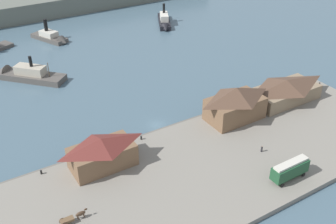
{
  "coord_description": "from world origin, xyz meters",
  "views": [
    {
      "loc": [
        -44.74,
        -78.36,
        58.97
      ],
      "look_at": [
        4.39,
        1.18,
        2.0
      ],
      "focal_mm": 43.5,
      "sensor_mm": 36.0,
      "label": 1
    }
  ],
  "objects_px": {
    "street_tram": "(290,169)",
    "horse_cart": "(73,217)",
    "pedestrian_walking_east": "(262,149)",
    "mooring_post_east": "(41,172)",
    "pedestrian_standing_center": "(319,85)",
    "ferry_near_quay": "(52,38)",
    "ferry_departing_north": "(164,22)",
    "ferry_shed_east_terminal": "(235,103)",
    "ferry_shed_customs_shed": "(285,90)",
    "ferry_approaching_west": "(24,74)",
    "ferry_shed_central_terminal": "(102,152)",
    "mooring_post_center_west": "(141,138)"
  },
  "relations": [
    {
      "from": "ferry_shed_customs_shed",
      "to": "horse_cart",
      "type": "relative_size",
      "value": 3.7
    },
    {
      "from": "mooring_post_east",
      "to": "ferry_near_quay",
      "type": "xyz_separation_m",
      "value": [
        27.97,
        78.4,
        -0.26
      ]
    },
    {
      "from": "pedestrian_walking_east",
      "to": "mooring_post_east",
      "type": "relative_size",
      "value": 1.83
    },
    {
      "from": "horse_cart",
      "to": "ferry_approaching_west",
      "type": "bearing_deg",
      "value": 82.67
    },
    {
      "from": "street_tram",
      "to": "ferry_approaching_west",
      "type": "relative_size",
      "value": 0.42
    },
    {
      "from": "horse_cart",
      "to": "pedestrian_walking_east",
      "type": "relative_size",
      "value": 3.35
    },
    {
      "from": "ferry_shed_customs_shed",
      "to": "mooring_post_east",
      "type": "distance_m",
      "value": 69.07
    },
    {
      "from": "ferry_shed_central_terminal",
      "to": "mooring_post_center_west",
      "type": "relative_size",
      "value": 15.95
    },
    {
      "from": "horse_cart",
      "to": "mooring_post_center_west",
      "type": "distance_m",
      "value": 29.14
    },
    {
      "from": "ferry_approaching_west",
      "to": "ferry_departing_north",
      "type": "xyz_separation_m",
      "value": [
        64.9,
        19.87,
        -0.01
      ]
    },
    {
      "from": "ferry_shed_central_terminal",
      "to": "pedestrian_standing_center",
      "type": "relative_size",
      "value": 8.09
    },
    {
      "from": "street_tram",
      "to": "ferry_departing_north",
      "type": "distance_m",
      "value": 104.82
    },
    {
      "from": "ferry_shed_east_terminal",
      "to": "horse_cart",
      "type": "relative_size",
      "value": 2.74
    },
    {
      "from": "ferry_shed_east_terminal",
      "to": "ferry_departing_north",
      "type": "bearing_deg",
      "value": 72.21
    },
    {
      "from": "ferry_shed_customs_shed",
      "to": "pedestrian_standing_center",
      "type": "relative_size",
      "value": 11.49
    },
    {
      "from": "mooring_post_east",
      "to": "ferry_departing_north",
      "type": "xyz_separation_m",
      "value": [
        74.67,
        71.13,
        -0.14
      ]
    },
    {
      "from": "ferry_departing_north",
      "to": "ferry_near_quay",
      "type": "relative_size",
      "value": 1.12
    },
    {
      "from": "ferry_shed_central_terminal",
      "to": "mooring_post_east",
      "type": "bearing_deg",
      "value": 160.44
    },
    {
      "from": "ferry_departing_north",
      "to": "ferry_near_quay",
      "type": "distance_m",
      "value": 47.27
    },
    {
      "from": "ferry_departing_north",
      "to": "pedestrian_walking_east",
      "type": "bearing_deg",
      "value": -107.31
    },
    {
      "from": "street_tram",
      "to": "mooring_post_east",
      "type": "xyz_separation_m",
      "value": [
        -44.89,
        29.34,
        -2.05
      ]
    },
    {
      "from": "pedestrian_walking_east",
      "to": "ferry_departing_north",
      "type": "relative_size",
      "value": 0.08
    },
    {
      "from": "ferry_shed_customs_shed",
      "to": "ferry_shed_central_terminal",
      "type": "bearing_deg",
      "value": -179.67
    },
    {
      "from": "ferry_shed_east_terminal",
      "to": "pedestrian_standing_center",
      "type": "relative_size",
      "value": 8.49
    },
    {
      "from": "mooring_post_center_west",
      "to": "mooring_post_east",
      "type": "bearing_deg",
      "value": -179.93
    },
    {
      "from": "mooring_post_center_west",
      "to": "ferry_near_quay",
      "type": "xyz_separation_m",
      "value": [
        3.17,
        78.37,
        -0.26
      ]
    },
    {
      "from": "pedestrian_walking_east",
      "to": "ferry_approaching_west",
      "type": "xyz_separation_m",
      "value": [
        -36.73,
        70.48,
        -0.43
      ]
    },
    {
      "from": "ferry_shed_central_terminal",
      "to": "ferry_shed_east_terminal",
      "type": "height_order",
      "value": "ferry_shed_east_terminal"
    },
    {
      "from": "pedestrian_standing_center",
      "to": "ferry_near_quay",
      "type": "relative_size",
      "value": 0.1
    },
    {
      "from": "horse_cart",
      "to": "ferry_departing_north",
      "type": "height_order",
      "value": "ferry_departing_north"
    },
    {
      "from": "ferry_shed_central_terminal",
      "to": "street_tram",
      "type": "relative_size",
      "value": 1.59
    },
    {
      "from": "ferry_shed_central_terminal",
      "to": "ferry_shed_customs_shed",
      "type": "distance_m",
      "value": 56.2
    },
    {
      "from": "horse_cart",
      "to": "ferry_approaching_west",
      "type": "xyz_separation_m",
      "value": [
        8.75,
        68.07,
        -0.62
      ]
    },
    {
      "from": "ferry_shed_customs_shed",
      "to": "mooring_post_east",
      "type": "xyz_separation_m",
      "value": [
        -68.89,
        4.18,
        -2.8
      ]
    },
    {
      "from": "ferry_shed_customs_shed",
      "to": "ferry_near_quay",
      "type": "xyz_separation_m",
      "value": [
        -40.92,
        82.58,
        -3.06
      ]
    },
    {
      "from": "mooring_post_center_west",
      "to": "ferry_departing_north",
      "type": "relative_size",
      "value": 0.04
    },
    {
      "from": "pedestrian_walking_east",
      "to": "ferry_approaching_west",
      "type": "height_order",
      "value": "ferry_approaching_west"
    },
    {
      "from": "pedestrian_walking_east",
      "to": "ferry_approaching_west",
      "type": "distance_m",
      "value": 79.48
    },
    {
      "from": "ferry_departing_north",
      "to": "pedestrian_standing_center",
      "type": "bearing_deg",
      "value": -83.2
    },
    {
      "from": "ferry_shed_customs_shed",
      "to": "ferry_approaching_west",
      "type": "xyz_separation_m",
      "value": [
        -59.12,
        55.44,
        -2.94
      ]
    },
    {
      "from": "ferry_shed_customs_shed",
      "to": "street_tram",
      "type": "height_order",
      "value": "ferry_shed_customs_shed"
    },
    {
      "from": "pedestrian_walking_east",
      "to": "horse_cart",
      "type": "bearing_deg",
      "value": 176.96
    },
    {
      "from": "ferry_shed_central_terminal",
      "to": "mooring_post_center_west",
      "type": "xyz_separation_m",
      "value": [
        12.11,
        4.54,
        -3.29
      ]
    },
    {
      "from": "ferry_shed_central_terminal",
      "to": "ferry_shed_customs_shed",
      "type": "height_order",
      "value": "ferry_shed_central_terminal"
    },
    {
      "from": "horse_cart",
      "to": "ferry_shed_east_terminal",
      "type": "bearing_deg",
      "value": 14.13
    },
    {
      "from": "mooring_post_center_west",
      "to": "ferry_approaching_west",
      "type": "distance_m",
      "value": 53.39
    },
    {
      "from": "ferry_shed_east_terminal",
      "to": "ferry_near_quay",
      "type": "xyz_separation_m",
      "value": [
        -22.48,
        82.77,
        -4.49
      ]
    },
    {
      "from": "ferry_shed_customs_shed",
      "to": "ferry_approaching_west",
      "type": "bearing_deg",
      "value": 136.84
    },
    {
      "from": "mooring_post_center_west",
      "to": "ferry_shed_east_terminal",
      "type": "bearing_deg",
      "value": -9.74
    },
    {
      "from": "street_tram",
      "to": "horse_cart",
      "type": "relative_size",
      "value": 1.63
    }
  ]
}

